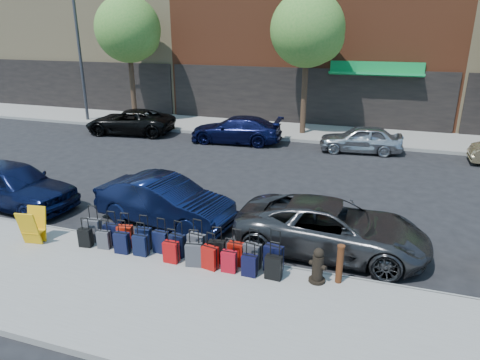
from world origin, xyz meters
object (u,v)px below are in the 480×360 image
(car_near_2, at_px, (332,228))
(car_far_1, at_px, (236,130))
(suitcase_front_5, at_px, (178,245))
(display_rack, at_px, (33,226))
(fire_hydrant, at_px, (318,266))
(car_near_1, at_px, (165,201))
(bollard, at_px, (340,263))
(car_far_2, at_px, (361,139))
(car_near_0, at_px, (13,185))
(streetlight, at_px, (82,44))
(tree_center, at_px, (310,32))
(car_far_0, at_px, (130,122))
(tree_left, at_px, (130,31))

(car_near_2, height_order, car_far_1, car_near_2)
(suitcase_front_5, xyz_separation_m, display_rack, (-3.99, -0.56, 0.18))
(fire_hydrant, xyz_separation_m, car_near_1, (-4.90, 2.00, 0.17))
(bollard, bearing_deg, car_far_2, 91.23)
(suitcase_front_5, relative_size, car_far_1, 0.20)
(bollard, bearing_deg, car_near_0, 172.40)
(car_near_2, bearing_deg, car_far_2, 0.56)
(streetlight, distance_m, bollard, 21.95)
(suitcase_front_5, bearing_deg, car_far_2, 80.96)
(tree_center, height_order, car_near_2, tree_center)
(tree_center, bearing_deg, car_far_1, -139.62)
(car_far_1, bearing_deg, car_near_1, 1.80)
(suitcase_front_5, relative_size, car_near_0, 0.21)
(display_rack, relative_size, car_near_0, 0.21)
(car_far_0, bearing_deg, suitcase_front_5, 28.92)
(suitcase_front_5, height_order, car_near_0, car_near_0)
(car_near_0, height_order, car_near_1, car_near_0)
(fire_hydrant, relative_size, car_near_1, 0.20)
(tree_center, xyz_separation_m, streetlight, (-13.44, -0.70, -0.75))
(tree_center, xyz_separation_m, car_near_2, (2.96, -12.61, -4.72))
(tree_left, height_order, fire_hydrant, tree_left)
(car_far_0, height_order, car_far_1, car_far_1)
(tree_center, distance_m, car_near_0, 15.51)
(suitcase_front_5, relative_size, fire_hydrant, 1.12)
(tree_left, xyz_separation_m, fire_hydrant, (13.37, -14.40, -4.87))
(car_near_0, height_order, car_far_0, car_near_0)
(tree_left, relative_size, car_far_0, 1.49)
(fire_hydrant, bearing_deg, car_near_0, -164.21)
(streetlight, distance_m, car_far_1, 11.25)
(tree_left, height_order, streetlight, streetlight)
(car_near_1, bearing_deg, fire_hydrant, -104.20)
(tree_left, bearing_deg, fire_hydrant, -47.12)
(car_near_1, distance_m, car_far_0, 12.21)
(fire_hydrant, relative_size, bollard, 0.91)
(car_near_1, xyz_separation_m, car_far_0, (-7.31, 9.78, -0.03))
(tree_center, relative_size, car_far_0, 1.49)
(tree_center, distance_m, car_far_0, 10.80)
(tree_center, height_order, car_far_1, tree_center)
(fire_hydrant, xyz_separation_m, car_far_1, (-5.97, 11.77, 0.14))
(display_rack, bearing_deg, suitcase_front_5, -0.03)
(suitcase_front_5, xyz_separation_m, car_far_0, (-8.68, 11.72, 0.23))
(tree_center, relative_size, streetlight, 0.91)
(tree_center, bearing_deg, suitcase_front_5, -92.66)
(fire_hydrant, bearing_deg, bollard, 40.04)
(car_near_1, height_order, car_near_2, car_near_1)
(suitcase_front_5, height_order, car_near_2, car_near_2)
(fire_hydrant, height_order, car_far_1, car_far_1)
(car_near_0, relative_size, car_near_2, 0.91)
(car_near_1, relative_size, car_far_0, 0.88)
(fire_hydrant, height_order, car_near_0, car_near_0)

